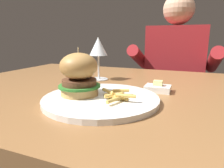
{
  "coord_description": "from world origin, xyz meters",
  "views": [
    {
      "loc": [
        0.14,
        -0.64,
        0.91
      ],
      "look_at": [
        -0.07,
        -0.14,
        0.78
      ],
      "focal_mm": 32.0,
      "sensor_mm": 36.0,
      "label": 1
    }
  ],
  "objects_px": {
    "main_plate": "(101,99)",
    "burger_sandwich": "(79,74)",
    "wine_glass": "(98,48)",
    "butter_dish": "(158,88)",
    "diner_person": "(173,90)"
  },
  "relations": [
    {
      "from": "burger_sandwich",
      "to": "butter_dish",
      "type": "height_order",
      "value": "burger_sandwich"
    },
    {
      "from": "main_plate",
      "to": "wine_glass",
      "type": "relative_size",
      "value": 1.82
    },
    {
      "from": "wine_glass",
      "to": "diner_person",
      "type": "relative_size",
      "value": 0.15
    },
    {
      "from": "wine_glass",
      "to": "butter_dish",
      "type": "distance_m",
      "value": 0.3
    },
    {
      "from": "burger_sandwich",
      "to": "butter_dish",
      "type": "xyz_separation_m",
      "value": [
        0.19,
        0.17,
        -0.06
      ]
    },
    {
      "from": "main_plate",
      "to": "diner_person",
      "type": "relative_size",
      "value": 0.26
    },
    {
      "from": "main_plate",
      "to": "burger_sandwich",
      "type": "bearing_deg",
      "value": -175.19
    },
    {
      "from": "wine_glass",
      "to": "butter_dish",
      "type": "height_order",
      "value": "wine_glass"
    },
    {
      "from": "wine_glass",
      "to": "diner_person",
      "type": "distance_m",
      "value": 0.74
    },
    {
      "from": "main_plate",
      "to": "burger_sandwich",
      "type": "xyz_separation_m",
      "value": [
        -0.06,
        -0.01,
        0.06
      ]
    },
    {
      "from": "wine_glass",
      "to": "diner_person",
      "type": "xyz_separation_m",
      "value": [
        0.25,
        0.63,
        -0.3
      ]
    },
    {
      "from": "burger_sandwich",
      "to": "diner_person",
      "type": "relative_size",
      "value": 0.11
    },
    {
      "from": "burger_sandwich",
      "to": "butter_dish",
      "type": "bearing_deg",
      "value": 41.57
    },
    {
      "from": "main_plate",
      "to": "diner_person",
      "type": "bearing_deg",
      "value": 82.65
    },
    {
      "from": "burger_sandwich",
      "to": "wine_glass",
      "type": "relative_size",
      "value": 0.76
    }
  ]
}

